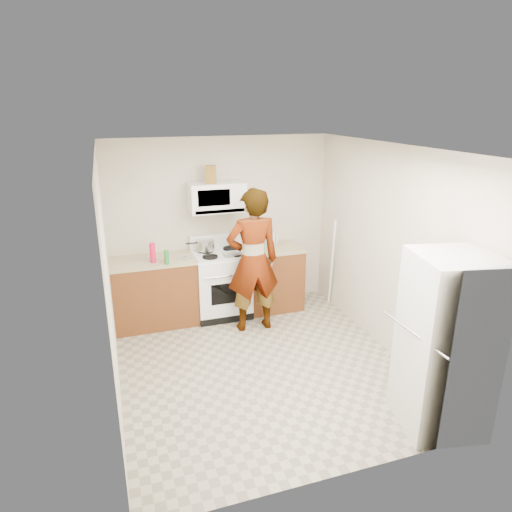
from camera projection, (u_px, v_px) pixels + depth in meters
name	position (u px, v px, depth m)	size (l,w,h in m)	color
floor	(261.00, 364.00, 5.37)	(3.60, 3.60, 0.00)	gray
back_wall	(221.00, 225.00, 6.58)	(3.20, 0.02, 2.50)	beige
right_wall	(387.00, 251.00, 5.45)	(0.02, 3.60, 2.50)	beige
cabinet_left	(155.00, 293.00, 6.26)	(1.12, 0.62, 0.90)	brown
counter_left	(152.00, 261.00, 6.11)	(1.14, 0.64, 0.04)	tan
cabinet_right	(272.00, 278.00, 6.77)	(0.80, 0.62, 0.90)	brown
counter_right	(272.00, 248.00, 6.62)	(0.82, 0.64, 0.04)	tan
gas_range	(221.00, 283.00, 6.52)	(0.76, 0.65, 1.13)	white
microwave	(217.00, 197.00, 6.25)	(0.76, 0.38, 0.40)	white
person	(253.00, 261.00, 5.96)	(0.70, 0.46, 1.93)	tan
fridge	(446.00, 344.00, 4.13)	(0.70, 0.70, 1.70)	silver
kettle	(270.00, 239.00, 6.67)	(0.16, 0.16, 0.19)	silver
jug	(211.00, 174.00, 6.08)	(0.14, 0.14, 0.24)	brown
saucepan	(205.00, 245.00, 6.42)	(0.25, 0.25, 0.14)	#B3B2B7
tray	(233.00, 254.00, 6.27)	(0.25, 0.16, 0.05)	white
bottle_spray	(153.00, 253.00, 5.95)	(0.08, 0.08, 0.26)	red
bottle_hot_sauce	(166.00, 256.00, 5.99)	(0.05, 0.05, 0.16)	#FF5B1C
bottle_green_cap	(167.00, 257.00, 5.90)	(0.06, 0.06, 0.19)	#177E30
pot_lid	(185.00, 257.00, 6.17)	(0.24, 0.24, 0.01)	white
broom	(332.00, 263.00, 6.69)	(0.03, 0.03, 1.39)	white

